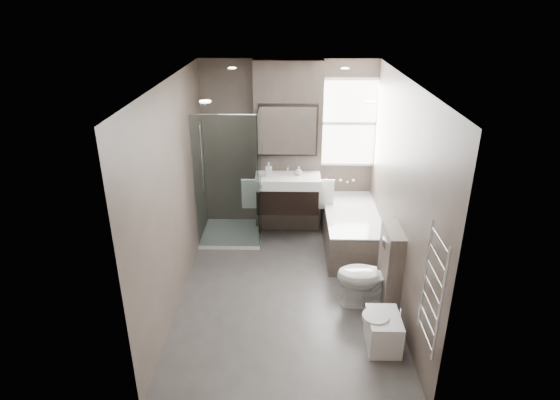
{
  "coord_description": "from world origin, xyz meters",
  "views": [
    {
      "loc": [
        0.02,
        -4.96,
        3.42
      ],
      "look_at": [
        -0.09,
        0.15,
        1.17
      ],
      "focal_mm": 30.0,
      "sensor_mm": 36.0,
      "label": 1
    }
  ],
  "objects_px": {
    "toilet": "(369,277)",
    "bidet": "(383,330)",
    "vanity": "(288,192)",
    "bathtub": "(351,228)"
  },
  "relations": [
    {
      "from": "bidet",
      "to": "vanity",
      "type": "bearing_deg",
      "value": 112.66
    },
    {
      "from": "vanity",
      "to": "toilet",
      "type": "bearing_deg",
      "value": -60.37
    },
    {
      "from": "toilet",
      "to": "bathtub",
      "type": "bearing_deg",
      "value": -174.73
    },
    {
      "from": "bathtub",
      "to": "toilet",
      "type": "bearing_deg",
      "value": -88.13
    },
    {
      "from": "bathtub",
      "to": "toilet",
      "type": "xyz_separation_m",
      "value": [
        0.05,
        -1.38,
        0.07
      ]
    },
    {
      "from": "bathtub",
      "to": "bidet",
      "type": "bearing_deg",
      "value": -87.56
    },
    {
      "from": "bathtub",
      "to": "toilet",
      "type": "height_order",
      "value": "toilet"
    },
    {
      "from": "bidet",
      "to": "bathtub",
      "type": "bearing_deg",
      "value": 92.44
    },
    {
      "from": "vanity",
      "to": "toilet",
      "type": "relative_size",
      "value": 1.24
    },
    {
      "from": "toilet",
      "to": "bidet",
      "type": "bearing_deg",
      "value": 6.93
    }
  ]
}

